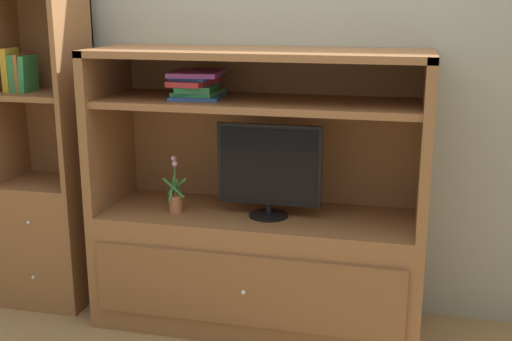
% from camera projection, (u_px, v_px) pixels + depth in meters
% --- Properties ---
extents(painted_rear_wall, '(6.00, 0.10, 2.80)m').
position_uv_depth(painted_rear_wall, '(273.00, 63.00, 3.60)').
color(painted_rear_wall, gray).
rests_on(painted_rear_wall, ground_plane).
extents(media_console, '(1.75, 0.63, 1.50)m').
position_uv_depth(media_console, '(258.00, 239.00, 3.51)').
color(media_console, brown).
rests_on(media_console, ground_plane).
extents(tv_monitor, '(0.55, 0.21, 0.49)m').
position_uv_depth(tv_monitor, '(269.00, 169.00, 3.35)').
color(tv_monitor, black).
rests_on(tv_monitor, media_console).
extents(potted_plant, '(0.13, 0.10, 0.31)m').
position_uv_depth(potted_plant, '(176.00, 198.00, 3.47)').
color(potted_plant, '#B26642').
rests_on(potted_plant, media_console).
extents(magazine_stack, '(0.29, 0.35, 0.14)m').
position_uv_depth(magazine_stack, '(197.00, 84.00, 3.37)').
color(magazine_stack, '#2D519E').
rests_on(magazine_stack, media_console).
extents(bookshelf_tall, '(0.49, 0.43, 1.84)m').
position_uv_depth(bookshelf_tall, '(49.00, 201.00, 3.77)').
color(bookshelf_tall, brown).
rests_on(bookshelf_tall, ground_plane).
extents(upright_book_row, '(0.15, 0.15, 0.24)m').
position_uv_depth(upright_book_row, '(19.00, 72.00, 3.60)').
color(upright_book_row, gold).
rests_on(upright_book_row, bookshelf_tall).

